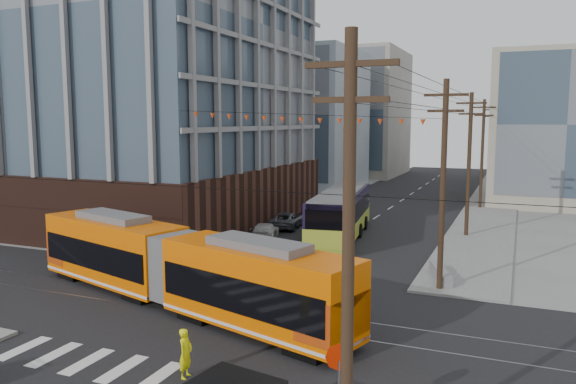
% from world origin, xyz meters
% --- Properties ---
extents(ground, '(160.00, 160.00, 0.00)m').
position_xyz_m(ground, '(0.00, 0.00, 0.00)').
color(ground, slate).
extents(office_building, '(30.00, 25.00, 28.60)m').
position_xyz_m(office_building, '(-22.00, 23.00, 14.30)').
color(office_building, '#381E16').
rests_on(office_building, ground).
extents(bg_bldg_nw_near, '(18.00, 16.00, 18.00)m').
position_xyz_m(bg_bldg_nw_near, '(-17.00, 52.00, 9.00)').
color(bg_bldg_nw_near, '#8C99A5').
rests_on(bg_bldg_nw_near, ground).
extents(bg_bldg_ne_near, '(14.00, 14.00, 16.00)m').
position_xyz_m(bg_bldg_ne_near, '(16.00, 48.00, 8.00)').
color(bg_bldg_ne_near, gray).
rests_on(bg_bldg_ne_near, ground).
extents(bg_bldg_nw_far, '(16.00, 18.00, 20.00)m').
position_xyz_m(bg_bldg_nw_far, '(-14.00, 72.00, 10.00)').
color(bg_bldg_nw_far, gray).
rests_on(bg_bldg_nw_far, ground).
extents(bg_bldg_ne_far, '(16.00, 16.00, 14.00)m').
position_xyz_m(bg_bldg_ne_far, '(18.00, 68.00, 7.00)').
color(bg_bldg_ne_far, '#8C99A5').
rests_on(bg_bldg_ne_far, ground).
extents(utility_pole_near, '(0.30, 0.30, 11.00)m').
position_xyz_m(utility_pole_near, '(8.50, -6.00, 5.50)').
color(utility_pole_near, black).
rests_on(utility_pole_near, ground).
extents(utility_pole_far, '(0.30, 0.30, 11.00)m').
position_xyz_m(utility_pole_far, '(8.50, 56.00, 5.50)').
color(utility_pole_far, black).
rests_on(utility_pole_far, ground).
extents(streetcar, '(19.82, 8.42, 3.83)m').
position_xyz_m(streetcar, '(-2.85, 3.69, 1.91)').
color(streetcar, '#E25A00').
rests_on(streetcar, ground).
extents(city_bus, '(4.62, 13.46, 3.74)m').
position_xyz_m(city_bus, '(-0.32, 21.81, 1.87)').
color(city_bus, black).
rests_on(city_bus, ground).
extents(parked_car_silver, '(3.20, 5.28, 1.64)m').
position_xyz_m(parked_car_silver, '(-5.93, 11.43, 0.82)').
color(parked_car_silver, '#99A0AD').
rests_on(parked_car_silver, ground).
extents(parked_car_white, '(2.87, 4.63, 1.25)m').
position_xyz_m(parked_car_white, '(-5.44, 19.18, 0.63)').
color(parked_car_white, silver).
rests_on(parked_car_white, ground).
extents(parked_car_grey, '(2.81, 5.02, 1.33)m').
position_xyz_m(parked_car_grey, '(-5.64, 24.07, 0.66)').
color(parked_car_grey, '#515660').
rests_on(parked_car_grey, ground).
extents(pedestrian, '(0.46, 0.67, 1.76)m').
position_xyz_m(pedestrian, '(1.70, -2.67, 0.88)').
color(pedestrian, '#EAEB0A').
rests_on(pedestrian, ground).
extents(jersey_barrier, '(2.00, 3.75, 0.74)m').
position_xyz_m(jersey_barrier, '(8.30, 12.93, 0.37)').
color(jersey_barrier, slate).
rests_on(jersey_barrier, ground).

